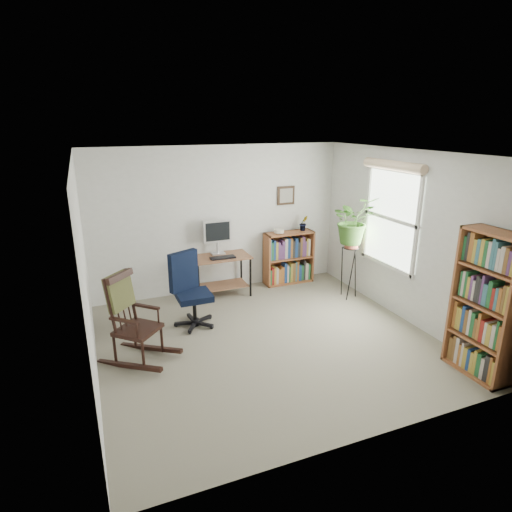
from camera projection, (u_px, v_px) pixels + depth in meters
name	position (u px, v px, depth m)	size (l,w,h in m)	color
floor	(267.00, 341.00, 5.61)	(4.20, 4.00, 0.00)	gray
ceiling	(269.00, 153.00, 4.88)	(4.20, 4.00, 0.00)	silver
wall_back	(220.00, 220.00, 7.01)	(4.20, 0.00, 2.40)	silver
wall_front	(366.00, 321.00, 3.48)	(4.20, 0.00, 2.40)	silver
wall_left	(85.00, 276.00, 4.50)	(0.00, 4.00, 2.40)	silver
wall_right	(405.00, 237.00, 5.99)	(0.00, 4.00, 2.40)	silver
window	(390.00, 219.00, 6.18)	(0.12, 1.20, 1.50)	silver
desk	(221.00, 276.00, 6.98)	(0.94, 0.52, 0.68)	brown
monitor	(217.00, 237.00, 6.91)	(0.46, 0.16, 0.56)	silver
keyboard	(223.00, 258.00, 6.76)	(0.40, 0.15, 0.03)	black
office_chair	(194.00, 290.00, 5.88)	(0.58, 0.58, 1.06)	black
rocking_chair	(137.00, 318.00, 5.01)	(0.57, 0.95, 1.10)	black
low_bookshelf	(289.00, 258.00, 7.50)	(0.87, 0.29, 0.92)	#965531
tall_bookshelf	(486.00, 306.00, 4.66)	(0.31, 0.73, 1.66)	#965531
plant_stand	(350.00, 269.00, 6.85)	(0.27, 0.27, 0.99)	black
spider_plant	(355.00, 197.00, 6.50)	(1.69, 1.88, 1.46)	#396824
potted_plant_small	(303.00, 228.00, 7.45)	(0.13, 0.24, 0.11)	#396824
framed_picture	(286.00, 196.00, 7.31)	(0.32, 0.04, 0.32)	black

